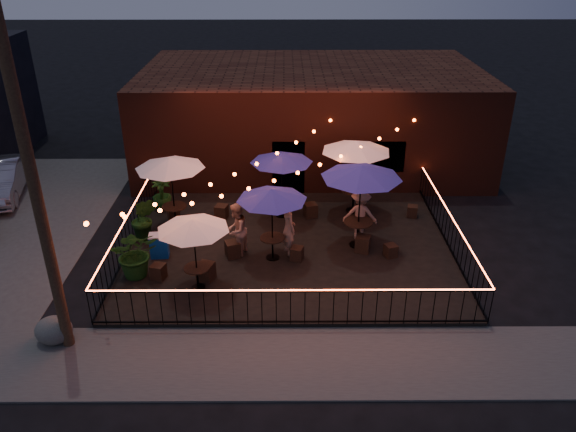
# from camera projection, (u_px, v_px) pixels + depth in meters

# --- Properties ---
(ground) EXTENTS (110.00, 110.00, 0.00)m
(ground) POSITION_uv_depth(u_px,v_px,m) (290.00, 285.00, 16.02)
(ground) COLOR black
(ground) RESTS_ON ground
(patio) EXTENTS (10.00, 8.00, 0.15)m
(patio) POSITION_uv_depth(u_px,v_px,m) (289.00, 247.00, 17.78)
(patio) COLOR black
(patio) RESTS_ON ground
(sidewalk) EXTENTS (18.00, 2.50, 0.05)m
(sidewalk) POSITION_uv_depth(u_px,v_px,m) (291.00, 362.00, 13.11)
(sidewalk) COLOR #464340
(sidewalk) RESTS_ON ground
(brick_building) EXTENTS (14.00, 8.00, 4.00)m
(brick_building) POSITION_uv_depth(u_px,v_px,m) (311.00, 115.00, 24.04)
(brick_building) COLOR #3A180F
(brick_building) RESTS_ON ground
(utility_pole) EXTENTS (0.26, 0.26, 8.00)m
(utility_pole) POSITION_uv_depth(u_px,v_px,m) (36.00, 196.00, 11.87)
(utility_pole) COLOR #311D14
(utility_pole) RESTS_ON ground
(fence_front) EXTENTS (10.00, 0.04, 1.04)m
(fence_front) POSITION_uv_depth(u_px,v_px,m) (291.00, 307.00, 13.94)
(fence_front) COLOR black
(fence_front) RESTS_ON patio
(fence_left) EXTENTS (0.04, 8.00, 1.04)m
(fence_left) POSITION_uv_depth(u_px,v_px,m) (129.00, 232.00, 17.48)
(fence_left) COLOR black
(fence_left) RESTS_ON patio
(fence_right) EXTENTS (0.04, 8.00, 1.04)m
(fence_right) POSITION_uv_depth(u_px,v_px,m) (449.00, 231.00, 17.53)
(fence_right) COLOR black
(fence_right) RESTS_ON patio
(festoon_lights) EXTENTS (10.02, 8.72, 1.32)m
(festoon_lights) POSITION_uv_depth(u_px,v_px,m) (255.00, 180.00, 16.40)
(festoon_lights) COLOR #FF4D13
(festoon_lights) RESTS_ON ground
(cafe_table_0) EXTENTS (2.24, 2.24, 2.16)m
(cafe_table_0) POSITION_uv_depth(u_px,v_px,m) (193.00, 225.00, 14.72)
(cafe_table_0) COLOR black
(cafe_table_0) RESTS_ON patio
(cafe_table_1) EXTENTS (2.32, 2.32, 2.48)m
(cafe_table_1) POSITION_uv_depth(u_px,v_px,m) (170.00, 164.00, 17.86)
(cafe_table_1) COLOR black
(cafe_table_1) RESTS_ON patio
(cafe_table_2) EXTENTS (2.39, 2.39, 2.29)m
(cafe_table_2) POSITION_uv_depth(u_px,v_px,m) (272.00, 196.00, 16.12)
(cafe_table_2) COLOR black
(cafe_table_2) RESTS_ON patio
(cafe_table_3) EXTENTS (2.24, 2.24, 2.33)m
(cafe_table_3) POSITION_uv_depth(u_px,v_px,m) (282.00, 158.00, 18.66)
(cafe_table_3) COLOR black
(cafe_table_3) RESTS_ON patio
(cafe_table_4) EXTENTS (2.99, 2.99, 2.71)m
(cafe_table_4) POSITION_uv_depth(u_px,v_px,m) (362.00, 173.00, 16.65)
(cafe_table_4) COLOR black
(cafe_table_4) RESTS_ON patio
(cafe_table_5) EXTENTS (2.88, 2.88, 2.62)m
(cafe_table_5) POSITION_uv_depth(u_px,v_px,m) (356.00, 147.00, 18.86)
(cafe_table_5) COLOR black
(cafe_table_5) RESTS_ON patio
(bistro_chair_0) EXTENTS (0.46, 0.46, 0.44)m
(bistro_chair_0) POSITION_uv_depth(u_px,v_px,m) (158.00, 272.00, 15.97)
(bistro_chair_0) COLOR black
(bistro_chair_0) RESTS_ON patio
(bistro_chair_1) EXTENTS (0.56, 0.56, 0.52)m
(bistro_chair_1) POSITION_uv_depth(u_px,v_px,m) (206.00, 271.00, 15.90)
(bistro_chair_1) COLOR black
(bistro_chair_1) RESTS_ON patio
(bistro_chair_2) EXTENTS (0.50, 0.50, 0.45)m
(bistro_chair_2) POSITION_uv_depth(u_px,v_px,m) (174.00, 215.00, 19.15)
(bistro_chair_2) COLOR black
(bistro_chair_2) RESTS_ON patio
(bistro_chair_3) EXTENTS (0.48, 0.48, 0.47)m
(bistro_chair_3) POSITION_uv_depth(u_px,v_px,m) (222.00, 212.00, 19.35)
(bistro_chair_3) COLOR black
(bistro_chair_3) RESTS_ON patio
(bistro_chair_4) EXTENTS (0.54, 0.54, 0.50)m
(bistro_chair_4) POSITION_uv_depth(u_px,v_px,m) (233.00, 249.00, 17.04)
(bistro_chair_4) COLOR black
(bistro_chair_4) RESTS_ON patio
(bistro_chair_5) EXTENTS (0.44, 0.44, 0.42)m
(bistro_chair_5) POSITION_uv_depth(u_px,v_px,m) (297.00, 254.00, 16.87)
(bistro_chair_5) COLOR black
(bistro_chair_5) RESTS_ON patio
(bistro_chair_6) EXTENTS (0.45, 0.45, 0.48)m
(bistro_chair_6) POSITION_uv_depth(u_px,v_px,m) (282.00, 207.00, 19.70)
(bistro_chair_6) COLOR black
(bistro_chair_6) RESTS_ON patio
(bistro_chair_7) EXTENTS (0.50, 0.50, 0.48)m
(bistro_chair_7) POSITION_uv_depth(u_px,v_px,m) (311.00, 210.00, 19.45)
(bistro_chair_7) COLOR black
(bistro_chair_7) RESTS_ON patio
(bistro_chair_8) EXTENTS (0.54, 0.54, 0.51)m
(bistro_chair_8) POSITION_uv_depth(u_px,v_px,m) (363.00, 244.00, 17.32)
(bistro_chair_8) COLOR black
(bistro_chair_8) RESTS_ON patio
(bistro_chair_9) EXTENTS (0.44, 0.44, 0.40)m
(bistro_chair_9) POSITION_uv_depth(u_px,v_px,m) (391.00, 251.00, 17.05)
(bistro_chair_9) COLOR black
(bistro_chair_9) RESTS_ON patio
(bistro_chair_10) EXTENTS (0.39, 0.39, 0.40)m
(bistro_chair_10) POSITION_uv_depth(u_px,v_px,m) (361.00, 211.00, 19.48)
(bistro_chair_10) COLOR black
(bistro_chair_10) RESTS_ON patio
(bistro_chair_11) EXTENTS (0.40, 0.40, 0.40)m
(bistro_chair_11) POSITION_uv_depth(u_px,v_px,m) (412.00, 211.00, 19.47)
(bistro_chair_11) COLOR black
(bistro_chair_11) RESTS_ON patio
(patron_a) EXTENTS (0.61, 0.74, 1.73)m
(patron_a) POSITION_uv_depth(u_px,v_px,m) (289.00, 228.00, 16.95)
(patron_a) COLOR #C7AD89
(patron_a) RESTS_ON patio
(patron_b) EXTENTS (0.86, 0.98, 1.71)m
(patron_b) POSITION_uv_depth(u_px,v_px,m) (236.00, 230.00, 16.85)
(patron_b) COLOR #D3A48D
(patron_b) RESTS_ON patio
(patron_c) EXTENTS (1.17, 0.78, 1.68)m
(patron_c) POSITION_uv_depth(u_px,v_px,m) (360.00, 214.00, 17.81)
(patron_c) COLOR tan
(patron_c) RESTS_ON patio
(potted_shrub_a) EXTENTS (1.61, 1.50, 1.47)m
(potted_shrub_a) POSITION_uv_depth(u_px,v_px,m) (136.00, 253.00, 15.88)
(potted_shrub_a) COLOR #0F3B0D
(potted_shrub_a) RESTS_ON patio
(potted_shrub_b) EXTENTS (0.85, 0.69, 1.50)m
(potted_shrub_b) POSITION_uv_depth(u_px,v_px,m) (144.00, 219.00, 17.73)
(potted_shrub_b) COLOR #1F3D13
(potted_shrub_b) RESTS_ON patio
(potted_shrub_c) EXTENTS (0.79, 0.79, 1.19)m
(potted_shrub_c) POSITION_uv_depth(u_px,v_px,m) (162.00, 193.00, 19.84)
(potted_shrub_c) COLOR #0C390E
(potted_shrub_c) RESTS_ON patio
(cooler) EXTENTS (0.60, 0.45, 0.75)m
(cooler) POSITION_uv_depth(u_px,v_px,m) (159.00, 245.00, 16.98)
(cooler) COLOR #0A3FA9
(cooler) RESTS_ON patio
(boulder) EXTENTS (0.94, 0.81, 0.70)m
(boulder) POSITION_uv_depth(u_px,v_px,m) (54.00, 330.00, 13.63)
(boulder) COLOR #4E4D48
(boulder) RESTS_ON ground
(car_silver) EXTENTS (2.31, 4.33, 1.36)m
(car_silver) POSITION_uv_depth(u_px,v_px,m) (1.00, 180.00, 21.13)
(car_silver) COLOR gray
(car_silver) RESTS_ON ground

